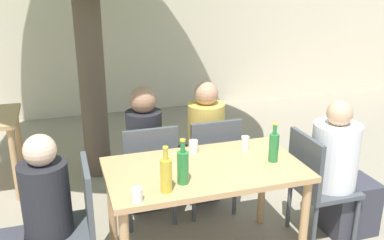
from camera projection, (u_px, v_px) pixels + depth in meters
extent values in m
cube|color=beige|center=(119.00, 19.00, 6.25)|extent=(10.00, 0.08, 2.80)
cylinder|color=brown|center=(92.00, 83.00, 4.33)|extent=(0.27, 0.27, 2.00)
cube|color=tan|center=(205.00, 169.00, 3.01)|extent=(1.38, 0.78, 0.04)
cylinder|color=tan|center=(304.00, 226.00, 3.02)|extent=(0.06, 0.06, 0.73)
cylinder|color=tan|center=(112.00, 208.00, 3.25)|extent=(0.06, 0.06, 0.73)
cylinder|color=tan|center=(262.00, 184.00, 3.61)|extent=(0.06, 0.06, 0.73)
cylinder|color=tan|center=(15.00, 165.00, 3.98)|extent=(0.06, 0.06, 0.73)
cylinder|color=tan|center=(19.00, 141.00, 4.53)|extent=(0.06, 0.06, 0.73)
cube|color=#474C51|center=(60.00, 232.00, 2.83)|extent=(0.44, 0.44, 0.04)
cube|color=#474C51|center=(88.00, 195.00, 2.80)|extent=(0.04, 0.44, 0.45)
cylinder|color=#474C51|center=(90.00, 240.00, 3.13)|extent=(0.04, 0.04, 0.42)
cube|color=#474C51|center=(324.00, 188.00, 3.40)|extent=(0.44, 0.44, 0.04)
cube|color=#474C51|center=(305.00, 164.00, 3.27)|extent=(0.04, 0.44, 0.45)
cylinder|color=#474C51|center=(356.00, 221.00, 3.36)|extent=(0.04, 0.04, 0.42)
cylinder|color=#474C51|center=(328.00, 198.00, 3.70)|extent=(0.04, 0.04, 0.42)
cylinder|color=#474C51|center=(314.00, 230.00, 3.25)|extent=(0.04, 0.04, 0.42)
cylinder|color=#474C51|center=(289.00, 205.00, 3.59)|extent=(0.04, 0.04, 0.42)
cube|color=#474C51|center=(147.00, 172.00, 3.67)|extent=(0.44, 0.44, 0.04)
cube|color=#474C51|center=(151.00, 155.00, 3.41)|extent=(0.44, 0.04, 0.45)
cylinder|color=#474C51|center=(164.00, 183.00, 3.97)|extent=(0.04, 0.04, 0.42)
cylinder|color=#474C51|center=(123.00, 189.00, 3.87)|extent=(0.04, 0.04, 0.42)
cylinder|color=#474C51|center=(175.00, 203.00, 3.63)|extent=(0.04, 0.04, 0.42)
cylinder|color=#474C51|center=(130.00, 210.00, 3.52)|extent=(0.04, 0.04, 0.42)
cube|color=#474C51|center=(208.00, 164.00, 3.83)|extent=(0.44, 0.44, 0.04)
cube|color=#474C51|center=(216.00, 147.00, 3.57)|extent=(0.44, 0.04, 0.45)
cylinder|color=#474C51|center=(219.00, 175.00, 4.13)|extent=(0.04, 0.04, 0.42)
cylinder|color=#474C51|center=(182.00, 180.00, 4.02)|extent=(0.04, 0.04, 0.42)
cylinder|color=#474C51|center=(235.00, 193.00, 3.79)|extent=(0.04, 0.04, 0.42)
cylinder|color=#474C51|center=(194.00, 200.00, 3.68)|extent=(0.04, 0.04, 0.42)
cylinder|color=#232328|center=(46.00, 199.00, 2.72)|extent=(0.31, 0.31, 0.49)
sphere|color=beige|center=(40.00, 150.00, 2.61)|extent=(0.20, 0.20, 0.20)
cube|color=#383842|center=(349.00, 206.00, 3.55)|extent=(0.40, 0.33, 0.45)
cylinder|color=white|center=(335.00, 155.00, 3.33)|extent=(0.37, 0.37, 0.52)
sphere|color=tan|center=(340.00, 113.00, 3.21)|extent=(0.20, 0.20, 0.20)
cube|color=#383842|center=(142.00, 181.00, 3.98)|extent=(0.27, 0.40, 0.45)
cylinder|color=#232328|center=(144.00, 140.00, 3.64)|extent=(0.30, 0.30, 0.51)
sphere|color=#936B51|center=(143.00, 100.00, 3.52)|extent=(0.23, 0.23, 0.23)
cube|color=#383842|center=(198.00, 173.00, 4.13)|extent=(0.29, 0.40, 0.45)
cylinder|color=gold|center=(206.00, 132.00, 3.79)|extent=(0.33, 0.33, 0.53)
sphere|color=tan|center=(206.00, 94.00, 3.67)|extent=(0.21, 0.21, 0.21)
cylinder|color=gold|center=(166.00, 176.00, 2.64)|extent=(0.07, 0.07, 0.22)
cylinder|color=gold|center=(166.00, 154.00, 2.59)|extent=(0.03, 0.03, 0.08)
cylinder|color=gold|center=(165.00, 148.00, 2.57)|extent=(0.04, 0.04, 0.01)
cylinder|color=#287A38|center=(183.00, 168.00, 2.74)|extent=(0.08, 0.08, 0.22)
cylinder|color=#287A38|center=(183.00, 147.00, 2.69)|extent=(0.03, 0.03, 0.08)
cylinder|color=gold|center=(183.00, 140.00, 2.68)|extent=(0.04, 0.04, 0.01)
cylinder|color=#287A38|center=(274.00, 148.00, 3.06)|extent=(0.07, 0.07, 0.21)
cylinder|color=#287A38|center=(275.00, 129.00, 3.02)|extent=(0.03, 0.03, 0.07)
cylinder|color=gold|center=(275.00, 124.00, 3.00)|extent=(0.03, 0.03, 0.01)
cylinder|color=silver|center=(245.00, 143.00, 3.26)|extent=(0.06, 0.06, 0.11)
cylinder|color=silver|center=(194.00, 147.00, 3.23)|extent=(0.07, 0.07, 0.10)
cylinder|color=white|center=(137.00, 195.00, 2.55)|extent=(0.07, 0.07, 0.09)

